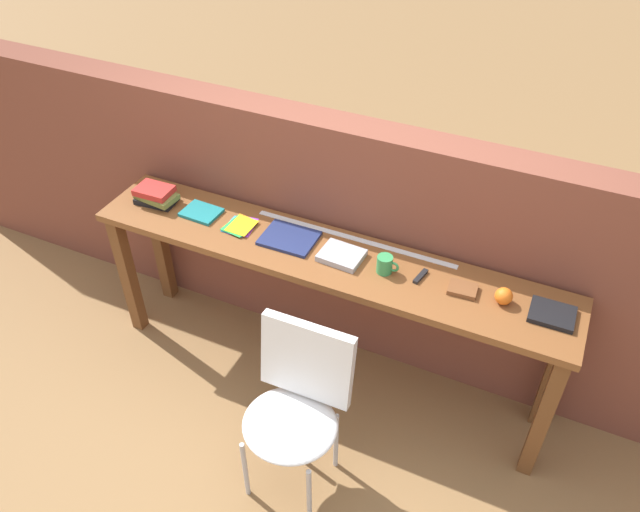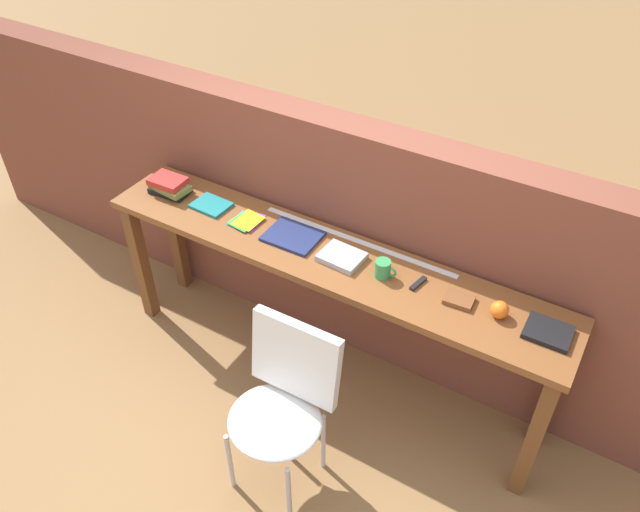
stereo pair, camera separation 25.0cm
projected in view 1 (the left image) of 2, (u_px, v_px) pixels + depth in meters
ground_plane at (301, 407)px, 3.44m from camera, size 40.00×40.00×0.00m
brick_wall_back at (350, 241)px, 3.43m from camera, size 6.00×0.20×1.43m
sideboard at (324, 274)px, 3.18m from camera, size 2.50×0.44×0.88m
chair_white_moulded at (296, 403)px, 2.82m from camera, size 0.45×0.46×0.89m
book_stack_leftmost at (156, 195)px, 3.39m from camera, size 0.24×0.16×0.10m
magazine_cycling at (201, 212)px, 3.34m from camera, size 0.20×0.16×0.02m
pamphlet_pile_colourful at (240, 226)px, 3.25m from camera, size 0.16×0.19×0.01m
book_open_centre at (289, 238)px, 3.17m from camera, size 0.28×0.22×0.02m
book_grey_hardcover at (341, 255)px, 3.05m from camera, size 0.22×0.18×0.03m
mug at (385, 264)px, 2.95m from camera, size 0.11×0.08×0.09m
multitool_folded at (420, 276)px, 2.94m from camera, size 0.04×0.11×0.02m
leather_journal_brown at (463, 289)px, 2.87m from camera, size 0.14×0.11×0.02m
sports_ball_small at (504, 296)px, 2.79m from camera, size 0.08×0.08×0.08m
book_repair_rightmost at (552, 314)px, 2.74m from camera, size 0.20×0.17×0.02m
ruler_metal_back_edge at (354, 238)px, 3.18m from camera, size 1.08×0.03×0.00m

